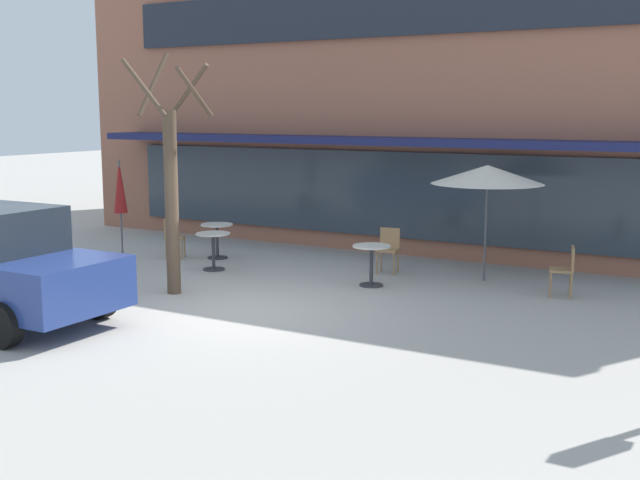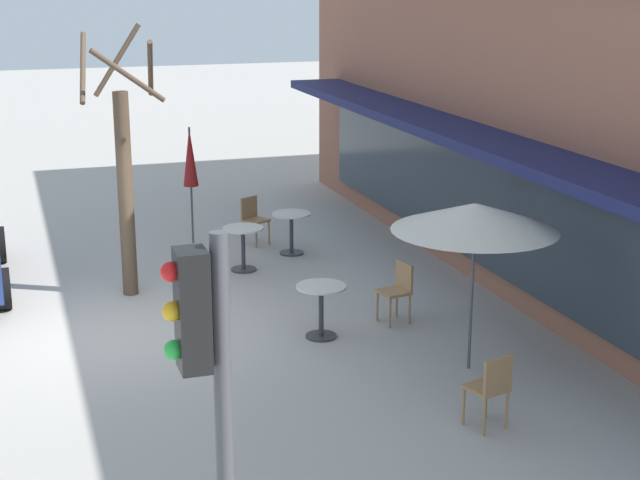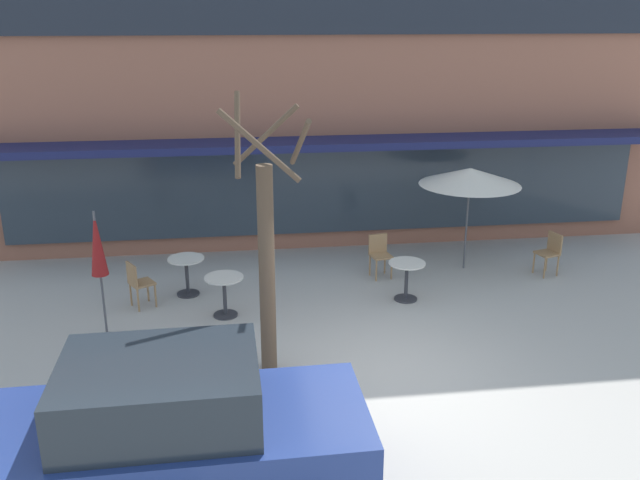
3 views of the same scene
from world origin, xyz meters
name	(u,v)px [view 2 (image 2 of 3)]	position (x,y,z in m)	size (l,w,h in m)	color
ground_plane	(113,334)	(0.00, 0.00, 0.00)	(80.00, 80.00, 0.00)	#ADA8A0
cafe_table_near_wall	(243,241)	(-2.42, 2.50, 0.52)	(0.70, 0.70, 0.76)	#333338
cafe_table_streetside	(291,226)	(-3.14, 3.57, 0.52)	(0.70, 0.70, 0.76)	#333338
cafe_table_by_tree	(321,302)	(1.02, 2.78, 0.52)	(0.70, 0.70, 0.76)	#333338
patio_umbrella_green_folded	(190,158)	(-4.43, 2.01, 1.63)	(0.28, 0.28, 2.20)	#4C4C51
patio_umbrella_cream_folded	(475,217)	(2.67, 4.25, 2.02)	(2.10, 2.10, 2.20)	#4C4C51
cafe_chair_0	(491,386)	(4.32, 3.69, 0.53)	(0.49, 0.49, 0.89)	#9E754C
cafe_chair_1	(253,217)	(-4.00, 3.08, 0.53)	(0.55, 0.55, 0.89)	#9E754C
cafe_chair_2	(398,287)	(0.77, 4.04, 0.53)	(0.47, 0.47, 0.89)	#9E754C
street_tree	(125,176)	(-1.73, 0.49, 1.91)	(1.26, 1.25, 4.20)	brown
traffic_light_pole	(208,397)	(7.47, -0.11, 2.30)	(0.26, 0.44, 3.40)	#47474C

